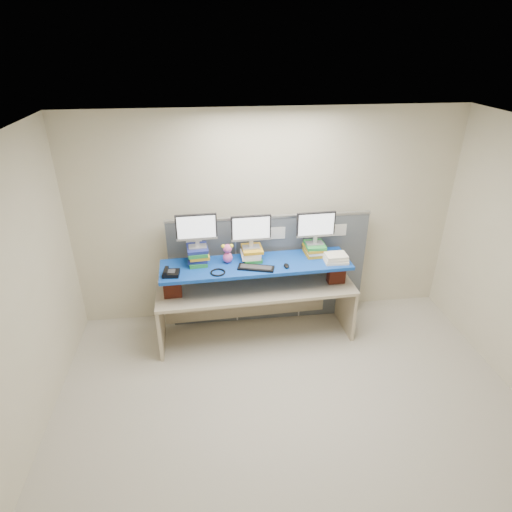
{
  "coord_description": "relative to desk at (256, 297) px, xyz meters",
  "views": [
    {
      "loc": [
        -0.77,
        -3.12,
        3.51
      ],
      "look_at": [
        -0.22,
        1.4,
        1.17
      ],
      "focal_mm": 30.0,
      "sensor_mm": 36.0,
      "label": 1
    }
  ],
  "objects": [
    {
      "name": "desk_phone",
      "position": [
        -1.01,
        -0.17,
        0.51
      ],
      "size": [
        0.2,
        0.18,
        0.08
      ],
      "rotation": [
        0.0,
        0.0,
        -0.08
      ],
      "color": "black",
      "rests_on": "blue_board"
    },
    {
      "name": "plush_toy",
      "position": [
        -0.34,
        0.06,
        0.6
      ],
      "size": [
        0.14,
        0.11,
        0.24
      ],
      "rotation": [
        0.0,
        0.0,
        -0.17
      ],
      "color": "#E858A5",
      "rests_on": "blue_board"
    },
    {
      "name": "room",
      "position": [
        0.22,
        -1.4,
        0.81
      ],
      "size": [
        5.0,
        4.0,
        2.8
      ],
      "color": "beige",
      "rests_on": "ground"
    },
    {
      "name": "mouse",
      "position": [
        0.35,
        -0.14,
        0.5
      ],
      "size": [
        0.07,
        0.12,
        0.04
      ],
      "primitive_type": "ellipsoid",
      "rotation": [
        0.0,
        0.0,
        -0.1
      ],
      "color": "black",
      "rests_on": "blue_board"
    },
    {
      "name": "desk",
      "position": [
        0.0,
        0.0,
        0.0
      ],
      "size": [
        2.48,
        0.81,
        0.74
      ],
      "rotation": [
        0.0,
        0.0,
        0.04
      ],
      "color": "tan",
      "rests_on": "ground"
    },
    {
      "name": "cubicle_partition",
      "position": [
        0.22,
        0.38,
        0.18
      ],
      "size": [
        2.6,
        0.06,
        1.53
      ],
      "color": "#444A51",
      "rests_on": "ground"
    },
    {
      "name": "book_stack_left",
      "position": [
        -0.69,
        0.09,
        0.59
      ],
      "size": [
        0.28,
        0.31,
        0.21
      ],
      "color": "#238435",
      "rests_on": "blue_board"
    },
    {
      "name": "headset",
      "position": [
        -0.47,
        -0.18,
        0.49
      ],
      "size": [
        0.21,
        0.21,
        0.02
      ],
      "primitive_type": "torus",
      "rotation": [
        0.0,
        0.0,
        0.21
      ],
      "color": "black",
      "rests_on": "blue_board"
    },
    {
      "name": "book_stack_right",
      "position": [
        0.75,
        0.15,
        0.55
      ],
      "size": [
        0.26,
        0.3,
        0.15
      ],
      "color": "gold",
      "rests_on": "blue_board"
    },
    {
      "name": "brick_pier_right",
      "position": [
        1.01,
        -0.01,
        0.29
      ],
      "size": [
        0.22,
        0.12,
        0.29
      ],
      "primitive_type": "cube",
      "rotation": [
        0.0,
        0.0,
        0.04
      ],
      "color": "maroon",
      "rests_on": "desk"
    },
    {
      "name": "monitor_right",
      "position": [
        0.75,
        0.15,
        0.86
      ],
      "size": [
        0.48,
        0.14,
        0.42
      ],
      "rotation": [
        0.0,
        0.0,
        0.04
      ],
      "color": "#A2A2A7",
      "rests_on": "book_stack_right"
    },
    {
      "name": "monitor_left",
      "position": [
        -0.69,
        0.09,
        0.93
      ],
      "size": [
        0.48,
        0.14,
        0.42
      ],
      "rotation": [
        0.0,
        0.0,
        0.04
      ],
      "color": "#A2A2A7",
      "rests_on": "book_stack_left"
    },
    {
      "name": "blue_board",
      "position": [
        0.0,
        0.0,
        0.46
      ],
      "size": [
        2.32,
        0.67,
        0.04
      ],
      "primitive_type": "cube",
      "rotation": [
        0.0,
        0.0,
        0.04
      ],
      "color": "#0B4392",
      "rests_on": "brick_pier_left"
    },
    {
      "name": "monitor_center",
      "position": [
        -0.04,
        0.12,
        0.87
      ],
      "size": [
        0.48,
        0.14,
        0.42
      ],
      "rotation": [
        0.0,
        0.0,
        0.04
      ],
      "color": "#A2A2A7",
      "rests_on": "book_stack_center"
    },
    {
      "name": "book_stack_center",
      "position": [
        -0.04,
        0.12,
        0.56
      ],
      "size": [
        0.26,
        0.31,
        0.16
      ],
      "color": "#238435",
      "rests_on": "blue_board"
    },
    {
      "name": "keyboard",
      "position": [
        -0.02,
        -0.13,
        0.49
      ],
      "size": [
        0.45,
        0.26,
        0.03
      ],
      "rotation": [
        0.0,
        0.0,
        -0.29
      ],
      "color": "black",
      "rests_on": "blue_board"
    },
    {
      "name": "binder_stack",
      "position": [
        0.97,
        -0.07,
        0.53
      ],
      "size": [
        0.28,
        0.22,
        0.1
      ],
      "rotation": [
        0.0,
        0.0,
        0.01
      ],
      "color": "white",
      "rests_on": "blue_board"
    },
    {
      "name": "brick_pier_left",
      "position": [
        -1.01,
        -0.09,
        0.29
      ],
      "size": [
        0.22,
        0.12,
        0.29
      ],
      "primitive_type": "cube",
      "rotation": [
        0.0,
        0.0,
        0.04
      ],
      "color": "maroon",
      "rests_on": "desk"
    }
  ]
}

